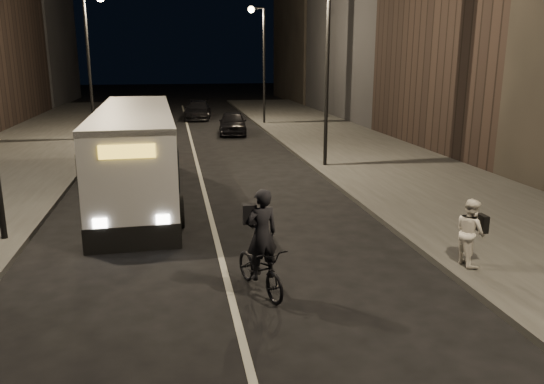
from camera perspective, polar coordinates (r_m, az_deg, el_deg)
name	(u,v)px	position (r m, az deg, el deg)	size (l,w,h in m)	color
ground	(229,290)	(11.63, -4.62, -10.45)	(180.00, 180.00, 0.00)	black
sidewalk_right	(370,156)	(26.73, 10.49, 3.79)	(7.00, 70.00, 0.16)	#333330
sidewalk_left	(2,169)	(26.07, -27.06, 2.18)	(7.00, 70.00, 0.16)	#333330
streetlight_right_mid	(322,45)	(23.40, 5.37, 15.50)	(1.20, 0.44, 8.12)	black
streetlight_right_far	(260,50)	(39.04, -1.27, 15.07)	(1.20, 0.44, 8.12)	black
streetlight_left_far	(92,48)	(32.80, -18.76, 14.48)	(1.20, 0.44, 8.12)	black
city_bus	(136,149)	(19.38, -14.39, 4.51)	(3.02, 11.74, 3.14)	white
cyclist_on_bicycle	(261,258)	(11.19, -1.22, -7.16)	(1.27, 2.12, 2.31)	black
pedestrian_woman	(470,232)	(13.07, 20.55, -4.05)	(0.77, 0.60, 1.58)	white
car_near	(233,123)	(34.54, -4.25, 7.42)	(1.71, 4.26, 1.45)	black
car_mid	(137,116)	(40.95, -14.28, 7.96)	(1.31, 3.75, 1.24)	#3D3C3F
car_far	(198,110)	(43.25, -7.99, 8.71)	(2.00, 4.93, 1.43)	black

